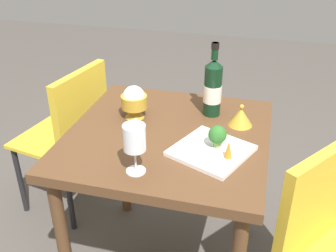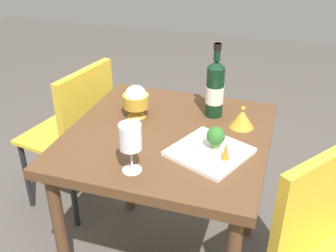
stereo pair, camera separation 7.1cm
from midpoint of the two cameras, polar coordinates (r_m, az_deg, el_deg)
name	(u,v)px [view 2 (the right image)]	position (r m, az deg, el deg)	size (l,w,h in m)	color
dining_table	(168,154)	(1.62, 1.25, -4.12)	(0.79, 0.79, 0.75)	brown
chair_near_window	(78,125)	(2.12, -12.03, 0.12)	(0.47, 0.47, 0.85)	gold
chair_by_wall	(328,244)	(1.52, 23.45, -15.44)	(0.56, 0.56, 0.85)	gold
wine_bottle	(215,88)	(1.66, 8.05, 5.40)	(0.08, 0.08, 0.32)	black
wine_glass	(130,138)	(1.28, -3.91, -1.77)	(0.08, 0.08, 0.18)	white
rice_bowl	(136,101)	(1.66, -3.47, 3.70)	(0.11, 0.11, 0.14)	gold
rice_bowl_lid	(242,118)	(1.63, 11.92, 1.07)	(0.10, 0.10, 0.09)	gold
serving_plate	(209,152)	(1.44, 7.41, -3.76)	(0.33, 0.33, 0.02)	white
broccoli_floret	(216,136)	(1.43, 8.35, -1.51)	(0.07, 0.07, 0.09)	#729E4C
carrot_garnish_left	(226,151)	(1.38, 9.84, -3.60)	(0.03, 0.03, 0.07)	orange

